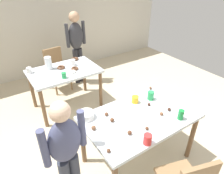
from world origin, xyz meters
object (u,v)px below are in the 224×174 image
Objects in this scene: dining_table_near at (140,121)px; dining_table_far at (65,76)px; mixing_bowl at (86,115)px; chair_far_table at (56,67)px; pitcher_far at (48,63)px; soda_can at (181,115)px; person_girl_near at (66,151)px; person_adult_far at (76,42)px.

dining_table_near is 1.15× the size of dining_table_far.
mixing_bowl reaches higher than dining_table_near.
pitcher_far reaches higher than chair_far_table.
chair_far_table is (-0.18, 2.40, -0.16)m from dining_table_near.
soda_can reaches higher than dining_table_near.
chair_far_table is 2.13m from mixing_bowl.
pitcher_far is at bearing 133.61° from dining_table_far.
pitcher_far is (0.48, 1.90, 0.07)m from person_girl_near.
pitcher_far is (-0.82, 2.16, 0.05)m from soda_can.
person_girl_near reaches higher than dining_table_near.
person_adult_far is (0.32, 2.41, 0.27)m from dining_table_near.
mixing_bowl is (-0.37, -2.08, 0.29)m from chair_far_table.
dining_table_near is 0.96m from person_girl_near.
person_girl_near is 6.17× the size of pitcher_far.
soda_can is (1.30, -0.26, 0.02)m from person_girl_near.
mixing_bowl is 0.88× the size of pitcher_far.
person_girl_near is 7.02× the size of mixing_bowl.
dining_table_near is at bearing -97.55° from person_adult_far.
person_girl_near reaches higher than pitcher_far.
dining_table_far is 0.76× the size of person_adult_far.
person_girl_near is 11.02× the size of soda_can.
chair_far_table is 2.59m from person_girl_near.
dining_table_near is 7.02× the size of mixing_bowl.
dining_table_far is at bearing 68.66° from person_girl_near.
pitcher_far is (-0.79, -0.55, -0.07)m from person_adult_far.
dining_table_far is 1.37m from mixing_bowl.
dining_table_near is at bearing -30.33° from mixing_bowl.
chair_far_table is at bearing 79.87° from mixing_bowl.
person_girl_near is 1.32m from soda_can.
soda_can is 0.56× the size of pitcher_far.
dining_table_far is 0.87× the size of person_girl_near.
mixing_bowl is (0.40, 0.37, -0.00)m from person_girl_near.
chair_far_table is 3.99× the size of pitcher_far.
chair_far_table is at bearing 94.30° from dining_table_near.
chair_far_table is at bearing 101.00° from soda_can.
soda_can is at bearing -11.17° from person_girl_near.
dining_table_far is 2.07m from soda_can.
mixing_bowl is (-0.27, -1.34, 0.14)m from dining_table_far.
mixing_bowl is at bearing 42.85° from person_girl_near.
mixing_bowl is (-0.87, -2.09, -0.14)m from person_adult_far.
dining_table_far is at bearing 78.68° from mixing_bowl.
dining_table_far is at bearing -97.98° from chair_far_table.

